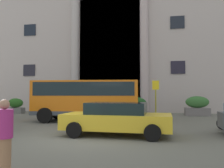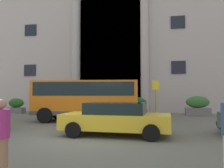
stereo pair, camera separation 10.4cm
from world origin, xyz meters
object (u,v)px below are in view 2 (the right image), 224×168
(hedge_planter_entrance_left, at_px, (135,106))
(parked_compact_extra, at_px, (116,118))
(hedge_planter_far_east, at_px, (198,106))
(hedge_planter_west, at_px, (53,107))
(orange_minibus, at_px, (87,97))
(pedestrian_woman_dark_dress, at_px, (1,137))
(bus_stop_sign, at_px, (156,96))
(hedge_planter_far_west, at_px, (16,106))

(hedge_planter_entrance_left, height_order, parked_compact_extra, hedge_planter_entrance_left)
(hedge_planter_far_east, relative_size, parked_compact_extra, 0.42)
(parked_compact_extra, bearing_deg, hedge_planter_west, 129.52)
(orange_minibus, bearing_deg, parked_compact_extra, -66.01)
(hedge_planter_entrance_left, relative_size, pedestrian_woman_dark_dress, 1.28)
(orange_minibus, height_order, bus_stop_sign, bus_stop_sign)
(bus_stop_sign, distance_m, hedge_planter_west, 9.40)
(hedge_planter_west, xyz_separation_m, pedestrian_woman_dark_dress, (5.53, -14.55, 0.22))
(hedge_planter_far_west, bearing_deg, parked_compact_extra, -41.55)
(orange_minibus, xyz_separation_m, pedestrian_woman_dark_dress, (1.10, -9.82, -0.74))
(orange_minibus, bearing_deg, pedestrian_woman_dark_dress, -89.15)
(bus_stop_sign, bearing_deg, parked_compact_extra, -104.81)
(hedge_planter_far_east, bearing_deg, orange_minibus, -146.36)
(hedge_planter_entrance_left, xyz_separation_m, pedestrian_woman_dark_dress, (-1.53, -14.57, 0.07))
(orange_minibus, relative_size, hedge_planter_far_east, 3.54)
(hedge_planter_west, bearing_deg, parked_compact_extra, -53.03)
(hedge_planter_far_east, distance_m, hedge_planter_entrance_left, 4.90)
(parked_compact_extra, relative_size, pedestrian_woman_dark_dress, 2.83)
(orange_minibus, height_order, parked_compact_extra, orange_minibus)
(orange_minibus, height_order, hedge_planter_far_east, orange_minibus)
(hedge_planter_west, relative_size, hedge_planter_far_east, 0.90)
(hedge_planter_far_west, bearing_deg, pedestrian_woman_dark_dress, -58.17)
(hedge_planter_west, distance_m, pedestrian_woman_dark_dress, 15.57)
(hedge_planter_far_east, height_order, pedestrian_woman_dark_dress, pedestrian_woman_dark_dress)
(hedge_planter_west, distance_m, hedge_planter_far_west, 3.43)
(hedge_planter_west, bearing_deg, hedge_planter_entrance_left, 0.16)
(hedge_planter_far_east, distance_m, pedestrian_woman_dark_dress, 16.16)
(bus_stop_sign, bearing_deg, orange_minibus, -161.69)
(bus_stop_sign, relative_size, hedge_planter_west, 1.54)
(orange_minibus, xyz_separation_m, hedge_planter_far_west, (-7.87, 4.62, -0.88))
(hedge_planter_far_west, height_order, parked_compact_extra, parked_compact_extra)
(orange_minibus, distance_m, bus_stop_sign, 4.53)
(hedge_planter_far_west, distance_m, pedestrian_woman_dark_dress, 16.99)
(pedestrian_woman_dark_dress, bearing_deg, hedge_planter_far_east, 93.99)
(hedge_planter_far_west, distance_m, hedge_planter_entrance_left, 10.50)
(hedge_planter_west, height_order, parked_compact_extra, parked_compact_extra)
(orange_minibus, distance_m, hedge_planter_far_east, 9.07)
(hedge_planter_west, height_order, hedge_planter_entrance_left, hedge_planter_entrance_left)
(parked_compact_extra, bearing_deg, hedge_planter_entrance_left, 92.82)
(hedge_planter_far_east, xyz_separation_m, pedestrian_woman_dark_dress, (-6.43, -14.83, 0.04))
(bus_stop_sign, height_order, parked_compact_extra, bus_stop_sign)
(orange_minibus, relative_size, hedge_planter_entrance_left, 3.28)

